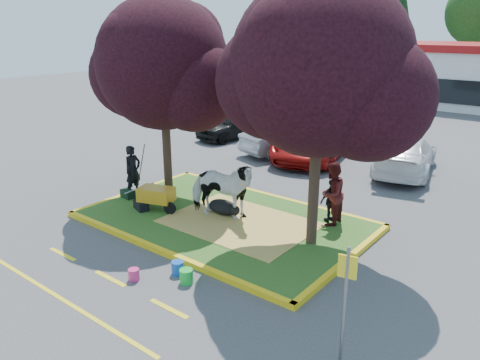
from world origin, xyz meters
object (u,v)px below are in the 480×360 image
Objects in this scene: handler at (133,171)px; wheelbarrow at (157,195)px; calf at (223,207)px; car_silver at (285,137)px; sign_post at (345,295)px; car_black at (234,124)px; bucket_green at (186,276)px; cow at (221,190)px; bucket_pink at (134,275)px; bucket_blue at (178,268)px.

handler reaches higher than wheelbarrow.
car_silver is (-2.79, 7.81, 0.35)m from calf.
sign_post reaches higher than car_black.
handler reaches higher than calf.
bucket_green is at bearing -46.07° from car_black.
bucket_green is at bearing -170.47° from cow.
sign_post is at bearing 4.26° from bucket_pink.
bucket_green is 0.48m from bucket_blue.
cow is 0.74m from calf.
bucket_pink is at bearing -92.59° from calf.
car_black reaches higher than calf.
calf is 0.24× the size of car_black.
bucket_green is (1.64, -3.19, -0.88)m from cow.
bucket_blue is at bearing -53.77° from wheelbarrow.
sign_post is (7.70, -2.71, 0.75)m from wheelbarrow.
bucket_pink is at bearing 122.79° from car_silver.
wheelbarrow is 5.67× the size of bucket_green.
car_black is at bearing 3.83° from car_silver.
cow is 8.59m from car_silver.
bucket_blue is 0.08× the size of car_black.
car_silver reaches higher than bucket_green.
calf is at bearing 10.58° from wheelbarrow.
calf is 0.45× the size of sign_post.
bucket_green is 0.08× the size of car_black.
handler is at bearing 177.22° from calf.
bucket_pink is (-1.06, -0.67, -0.03)m from bucket_green.
bucket_pink is 14.71m from car_black.
bucket_blue is 11.85m from car_silver.
bucket_green is at bearing -75.18° from calf.
bucket_pink is 12.45m from car_silver.
wheelbarrow is 8.20m from sign_post.
cow is 3.37m from bucket_blue.
car_silver reaches higher than bucket_blue.
car_black reaches higher than bucket_blue.
calf is 3.70× the size of bucket_pink.
bucket_green reaches higher than bucket_blue.
bucket_pink is (-5.13, -0.38, -1.26)m from sign_post.
bucket_green is 1.21× the size of bucket_pink.
bucket_green is (-4.06, 0.29, -1.23)m from sign_post.
handler is (-3.47, -0.60, 0.65)m from calf.
calf is at bearing 117.38° from bucket_green.
cow is 2.05× the size of calf.
calf reaches higher than bucket_green.
handler reaches higher than bucket_pink.
sign_post reaches higher than bucket_pink.
handler is (-3.61, -0.35, -0.03)m from cow.
handler is 5.37× the size of bucket_blue.
cow reaches higher than car_black.
car_silver is at bearing -5.98° from handler.
bucket_blue is at bearing -80.48° from calf.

